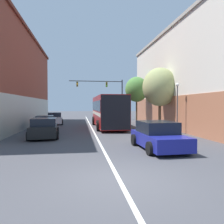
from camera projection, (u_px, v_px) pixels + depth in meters
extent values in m
plane|color=#424247|center=(119.00, 179.00, 6.88)|extent=(160.00, 160.00, 0.00)
cube|color=silver|center=(91.00, 127.00, 23.10)|extent=(0.14, 44.80, 0.01)
cube|color=#B7B2A3|center=(30.00, 112.00, 23.76)|extent=(0.24, 25.04, 3.20)
cube|color=beige|center=(197.00, 80.00, 23.15)|extent=(7.20, 21.98, 10.09)
cube|color=#A86647|center=(165.00, 112.00, 22.74)|extent=(0.24, 21.54, 3.20)
cube|color=gray|center=(197.00, 33.00, 23.00)|extent=(7.49, 22.20, 0.30)
cube|color=maroon|center=(108.00, 111.00, 22.99)|extent=(2.59, 10.06, 3.04)
cube|color=black|center=(108.00, 106.00, 22.98)|extent=(2.64, 9.86, 0.97)
cube|color=beige|center=(108.00, 113.00, 23.00)|extent=(2.63, 9.96, 0.30)
cube|color=black|center=(116.00, 112.00, 18.05)|extent=(2.49, 0.07, 2.91)
cylinder|color=black|center=(94.00, 121.00, 25.92)|extent=(0.30, 1.00, 1.00)
cylinder|color=black|center=(115.00, 121.00, 26.31)|extent=(0.30, 1.00, 1.00)
cylinder|color=black|center=(98.00, 126.00, 19.76)|extent=(0.30, 1.00, 1.00)
cylinder|color=black|center=(126.00, 125.00, 20.15)|extent=(0.30, 1.00, 1.00)
cube|color=navy|center=(159.00, 140.00, 11.61)|extent=(2.04, 4.29, 0.67)
cube|color=black|center=(157.00, 127.00, 11.84)|extent=(1.82, 2.26, 0.62)
cylinder|color=black|center=(134.00, 140.00, 12.72)|extent=(0.24, 0.66, 0.65)
cylinder|color=black|center=(165.00, 139.00, 13.08)|extent=(0.24, 0.66, 0.65)
cylinder|color=black|center=(150.00, 149.00, 10.15)|extent=(0.24, 0.66, 0.65)
cylinder|color=black|center=(188.00, 147.00, 10.51)|extent=(0.24, 0.66, 0.65)
cube|color=navy|center=(45.00, 125.00, 20.78)|extent=(1.95, 4.76, 0.60)
cube|color=black|center=(45.00, 119.00, 20.53)|extent=(1.66, 2.52, 0.61)
cylinder|color=black|center=(38.00, 126.00, 22.01)|extent=(0.26, 0.58, 0.56)
cylinder|color=black|center=(55.00, 125.00, 22.37)|extent=(0.26, 0.58, 0.56)
cylinder|color=black|center=(34.00, 129.00, 19.19)|extent=(0.26, 0.58, 0.56)
cylinder|color=black|center=(54.00, 128.00, 19.56)|extent=(0.26, 0.58, 0.56)
cube|color=silver|center=(55.00, 120.00, 26.95)|extent=(2.05, 3.99, 0.74)
cube|color=black|center=(55.00, 115.00, 26.75)|extent=(1.73, 2.14, 0.53)
cylinder|color=black|center=(48.00, 121.00, 27.90)|extent=(0.29, 0.68, 0.66)
cylinder|color=black|center=(62.00, 121.00, 28.33)|extent=(0.29, 0.68, 0.66)
cylinder|color=black|center=(47.00, 122.00, 25.60)|extent=(0.29, 0.68, 0.66)
cylinder|color=black|center=(62.00, 122.00, 26.03)|extent=(0.29, 0.68, 0.66)
cube|color=black|center=(44.00, 130.00, 15.92)|extent=(2.15, 4.40, 0.74)
cube|color=black|center=(44.00, 122.00, 15.70)|extent=(1.83, 2.35, 0.52)
cylinder|color=black|center=(33.00, 131.00, 17.00)|extent=(0.27, 0.61, 0.59)
cylinder|color=black|center=(58.00, 131.00, 17.43)|extent=(0.27, 0.61, 0.59)
cylinder|color=black|center=(28.00, 136.00, 14.43)|extent=(0.27, 0.61, 0.59)
cylinder|color=black|center=(57.00, 135.00, 14.86)|extent=(0.27, 0.61, 0.59)
cylinder|color=black|center=(122.00, 100.00, 36.10)|extent=(0.18, 0.18, 6.55)
cylinder|color=black|center=(96.00, 81.00, 35.37)|extent=(8.62, 0.12, 0.12)
cube|color=#9E8419|center=(107.00, 85.00, 35.64)|extent=(0.28, 0.24, 0.80)
sphere|color=black|center=(107.00, 83.00, 35.49)|extent=(0.18, 0.18, 0.18)
sphere|color=black|center=(107.00, 84.00, 35.49)|extent=(0.18, 0.18, 0.18)
sphere|color=green|center=(107.00, 86.00, 35.50)|extent=(0.18, 0.18, 0.18)
cube|color=#9E8419|center=(77.00, 84.00, 34.95)|extent=(0.28, 0.24, 0.80)
sphere|color=black|center=(77.00, 83.00, 34.79)|extent=(0.18, 0.18, 0.18)
sphere|color=orange|center=(77.00, 84.00, 34.80)|extent=(0.18, 0.18, 0.18)
sphere|color=black|center=(77.00, 86.00, 34.81)|extent=(0.18, 0.18, 0.18)
cone|color=#47474C|center=(177.00, 132.00, 17.99)|extent=(0.26, 0.26, 0.20)
cylinder|color=#47474C|center=(177.00, 110.00, 17.93)|extent=(0.10, 0.10, 3.93)
sphere|color=white|center=(177.00, 85.00, 17.87)|extent=(0.29, 0.29, 0.29)
cylinder|color=brown|center=(160.00, 115.00, 21.45)|extent=(0.27, 0.27, 2.68)
ellipsoid|color=#99A366|center=(160.00, 87.00, 21.36)|extent=(3.42, 3.08, 3.76)
cylinder|color=brown|center=(137.00, 111.00, 27.61)|extent=(0.19, 0.19, 3.13)
ellipsoid|color=#4C843D|center=(137.00, 89.00, 27.52)|extent=(2.88, 2.59, 3.17)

